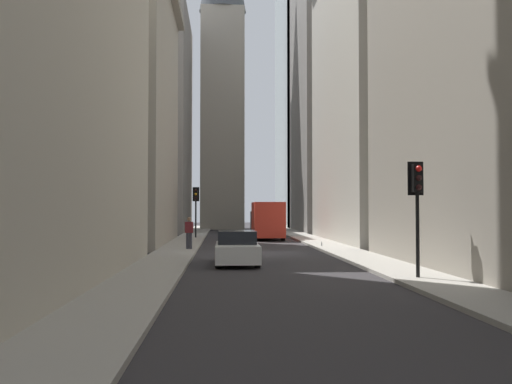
{
  "coord_description": "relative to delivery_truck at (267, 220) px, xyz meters",
  "views": [
    {
      "loc": [
        -29.18,
        1.99,
        2.33
      ],
      "look_at": [
        14.12,
        -0.58,
        3.66
      ],
      "focal_mm": 39.2,
      "sensor_mm": 36.0,
      "label": 1
    }
  ],
  "objects": [
    {
      "name": "ground_plane",
      "position": [
        -13.79,
        1.4,
        -1.46
      ],
      "size": [
        135.0,
        135.0,
        0.0
      ],
      "primitive_type": "plane",
      "color": "#302D30"
    },
    {
      "name": "building_right_midfar",
      "position": [
        -5.46,
        11.99,
        8.48
      ],
      "size": [
        14.68,
        10.5,
        19.86
      ],
      "color": "#A8A091",
      "rests_on": "ground_plane"
    },
    {
      "name": "sidewalk_left",
      "position": [
        -13.79,
        -3.1,
        -1.39
      ],
      "size": [
        90.0,
        2.2,
        0.14
      ],
      "primitive_type": "cube",
      "color": "#A8A399",
      "rests_on": "ground_plane"
    },
    {
      "name": "sidewalk_right",
      "position": [
        -13.79,
        5.9,
        -1.39
      ],
      "size": [
        90.0,
        2.2,
        0.14
      ],
      "primitive_type": "cube",
      "color": "#A8A399",
      "rests_on": "ground_plane"
    },
    {
      "name": "delivery_truck",
      "position": [
        0.0,
        0.0,
        0.0
      ],
      "size": [
        6.46,
        2.25,
        2.84
      ],
      "color": "red",
      "rests_on": "ground_plane"
    },
    {
      "name": "sedan_white",
      "position": [
        -19.42,
        2.8,
        -0.8
      ],
      "size": [
        4.3,
        1.78,
        1.42
      ],
      "color": "silver",
      "rests_on": "ground_plane"
    },
    {
      "name": "building_right_far",
      "position": [
        14.93,
        12.0,
        9.85
      ],
      "size": [
        14.61,
        10.0,
        22.62
      ],
      "color": "gray",
      "rests_on": "ground_plane"
    },
    {
      "name": "building_left_far",
      "position": [
        14.7,
        -9.2,
        12.33
      ],
      "size": [
        15.46,
        10.0,
        27.58
      ],
      "color": "gray",
      "rests_on": "ground_plane"
    },
    {
      "name": "church_spire",
      "position": [
        22.5,
        3.46,
        20.18
      ],
      "size": [
        5.52,
        5.52,
        41.38
      ],
      "color": "#A8A091",
      "rests_on": "ground_plane"
    },
    {
      "name": "glass_tower_distant",
      "position": [
        29.06,
        -11.2,
        28.16
      ],
      "size": [
        18.37,
        14.0,
        59.23
      ],
      "primitive_type": "cube",
      "color": "#ADBCB7",
      "rests_on": "ground_plane"
    },
    {
      "name": "traffic_light_midblock",
      "position": [
        0.46,
        5.49,
        1.54
      ],
      "size": [
        0.43,
        0.52,
        3.89
      ],
      "color": "black",
      "rests_on": "sidewalk_right"
    },
    {
      "name": "discarded_bottle",
      "position": [
        -9.87,
        -2.5,
        -1.21
      ],
      "size": [
        0.07,
        0.07,
        0.27
      ],
      "color": "#999EA3",
      "rests_on": "sidewalk_left"
    },
    {
      "name": "traffic_light_foreground",
      "position": [
        -25.29,
        -2.88,
        1.43
      ],
      "size": [
        0.43,
        0.52,
        3.74
      ],
      "color": "black",
      "rests_on": "sidewalk_left"
    },
    {
      "name": "pedestrian",
      "position": [
        -12.09,
        5.25,
        -0.36
      ],
      "size": [
        0.26,
        0.44,
        1.75
      ],
      "color": "#33333D",
      "rests_on": "sidewalk_right"
    },
    {
      "name": "building_left_midfar",
      "position": [
        -4.13,
        -9.19,
        10.62
      ],
      "size": [
        16.4,
        10.5,
        24.14
      ],
      "color": "#B7B2A5",
      "rests_on": "ground_plane"
    }
  ]
}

